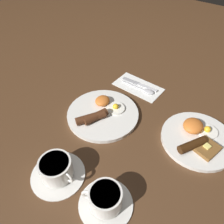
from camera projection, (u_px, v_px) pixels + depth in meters
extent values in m
plane|color=#4C301C|center=(103.00, 115.00, 0.86)|extent=(3.00, 3.00, 0.00)
cylinder|color=silver|center=(103.00, 114.00, 0.86)|extent=(0.28, 0.28, 0.01)
cylinder|color=white|center=(115.00, 108.00, 0.87)|extent=(0.07, 0.07, 0.01)
sphere|color=yellow|center=(116.00, 106.00, 0.86)|extent=(0.02, 0.02, 0.02)
ellipsoid|color=orange|center=(102.00, 101.00, 0.88)|extent=(0.06, 0.06, 0.03)
cylinder|color=#4A2715|center=(91.00, 118.00, 0.81)|extent=(0.11, 0.09, 0.03)
cylinder|color=#4A2716|center=(95.00, 116.00, 0.82)|extent=(0.10, 0.06, 0.03)
cylinder|color=silver|center=(198.00, 139.00, 0.77)|extent=(0.26, 0.26, 0.01)
cylinder|color=white|center=(208.00, 131.00, 0.78)|extent=(0.07, 0.07, 0.01)
sphere|color=yellow|center=(207.00, 129.00, 0.78)|extent=(0.02, 0.02, 0.02)
ellipsoid|color=orange|center=(193.00, 126.00, 0.78)|extent=(0.08, 0.07, 0.03)
cylinder|color=#351D0B|center=(192.00, 145.00, 0.72)|extent=(0.10, 0.08, 0.03)
cube|color=brown|center=(206.00, 148.00, 0.73)|extent=(0.09, 0.09, 0.01)
cube|color=#F4E072|center=(207.00, 146.00, 0.72)|extent=(0.03, 0.03, 0.01)
cylinder|color=silver|center=(58.00, 174.00, 0.68)|extent=(0.17, 0.17, 0.01)
cylinder|color=silver|center=(56.00, 168.00, 0.65)|extent=(0.10, 0.10, 0.06)
cylinder|color=#56331E|center=(54.00, 163.00, 0.63)|extent=(0.09, 0.09, 0.00)
torus|color=silver|center=(68.00, 177.00, 0.63)|extent=(0.01, 0.04, 0.04)
cylinder|color=silver|center=(106.00, 204.00, 0.61)|extent=(0.15, 0.15, 0.01)
cylinder|color=silver|center=(105.00, 198.00, 0.59)|extent=(0.09, 0.09, 0.06)
cylinder|color=#56331E|center=(105.00, 193.00, 0.57)|extent=(0.08, 0.08, 0.00)
torus|color=silver|center=(89.00, 195.00, 0.59)|extent=(0.03, 0.04, 0.04)
cube|color=white|center=(138.00, 86.00, 0.99)|extent=(0.12, 0.22, 0.01)
cube|color=silver|center=(147.00, 87.00, 0.98)|extent=(0.02, 0.10, 0.00)
cube|color=#9E9EA3|center=(130.00, 81.00, 1.01)|extent=(0.02, 0.08, 0.01)
ellipsoid|color=silver|center=(149.00, 92.00, 0.95)|extent=(0.03, 0.05, 0.01)
cube|color=silver|center=(132.00, 85.00, 0.99)|extent=(0.01, 0.12, 0.00)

